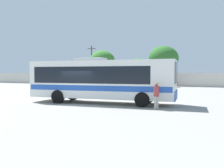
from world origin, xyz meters
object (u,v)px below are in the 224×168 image
parked_car_second_dark_blue (130,82)px  parked_car_third_maroon (163,83)px  attendant_by_bus_door (156,94)px  roadside_tree_midleft (138,66)px  roadside_tree_midright (163,58)px  parked_car_leftmost_maroon (103,82)px  roadside_tree_left (102,61)px  utility_pole_near (92,64)px  coach_bus_white_blue (100,79)px

parked_car_second_dark_blue → parked_car_third_maroon: (5.59, 0.73, 0.01)m
attendant_by_bus_door → roadside_tree_midleft: size_ratio=0.33×
parked_car_third_maroon → roadside_tree_midright: (-1.66, 8.28, 4.50)m
parked_car_leftmost_maroon → roadside_tree_left: 7.95m
parked_car_third_maroon → utility_pole_near: size_ratio=0.52×
attendant_by_bus_door → parked_car_second_dark_blue: attendant_by_bus_door is taller
coach_bus_white_blue → attendant_by_bus_door: size_ratio=6.63×
parked_car_second_dark_blue → parked_car_third_maroon: bearing=7.5°
attendant_by_bus_door → parked_car_leftmost_maroon: 28.72m
parked_car_leftmost_maroon → coach_bus_white_blue: bearing=-65.3°
attendant_by_bus_door → roadside_tree_midright: bearing=100.5°
parked_car_second_dark_blue → utility_pole_near: size_ratio=0.53×
coach_bus_white_blue → parked_car_third_maroon: size_ratio=2.71×
coach_bus_white_blue → parked_car_second_dark_blue: bearing=103.0°
coach_bus_white_blue → roadside_tree_left: size_ratio=1.63×
attendant_by_bus_door → parked_car_leftmost_maroon: (-15.34, 24.28, -0.18)m
utility_pole_near → parked_car_leftmost_maroon: bearing=-48.3°
attendant_by_bus_door → roadside_tree_midleft: roadside_tree_midleft is taller
parked_car_leftmost_maroon → parked_car_second_dark_blue: size_ratio=1.08×
attendant_by_bus_door → parked_car_third_maroon: bearing=100.2°
parked_car_leftmost_maroon → utility_pole_near: utility_pole_near is taller
attendant_by_bus_door → roadside_tree_midleft: bearing=109.1°
parked_car_second_dark_blue → utility_pole_near: bearing=149.1°
attendant_by_bus_door → parked_car_second_dark_blue: 26.16m
parked_car_leftmost_maroon → roadside_tree_midright: roadside_tree_midright is taller
roadside_tree_left → parked_car_third_maroon: bearing=-21.8°
parked_car_leftmost_maroon → parked_car_third_maroon: (10.85, 0.59, -0.04)m
coach_bus_white_blue → parked_car_second_dark_blue: 23.24m
parked_car_leftmost_maroon → parked_car_third_maroon: parked_car_leftmost_maroon is taller
coach_bus_white_blue → roadside_tree_midleft: (-6.06, 30.04, 1.84)m
parked_car_leftmost_maroon → roadside_tree_midright: size_ratio=0.60×
parked_car_second_dark_blue → attendant_by_bus_door: bearing=-67.3°
parked_car_leftmost_maroon → roadside_tree_midleft: size_ratio=0.88×
roadside_tree_midleft → attendant_by_bus_door: bearing=-70.9°
coach_bus_white_blue → roadside_tree_midright: (-1.30, 31.63, 3.37)m
parked_car_third_maroon → utility_pole_near: bearing=160.6°
parked_car_third_maroon → roadside_tree_midleft: size_ratio=0.80×
roadside_tree_midright → coach_bus_white_blue: bearing=-87.6°
attendant_by_bus_door → parked_car_third_maroon: 25.28m
roadside_tree_midleft → roadside_tree_midright: 5.24m
parked_car_second_dark_blue → roadside_tree_midleft: size_ratio=0.81×
parked_car_third_maroon → roadside_tree_midleft: bearing=133.8°
parked_car_leftmost_maroon → roadside_tree_left: (-3.05, 6.14, 4.02)m
utility_pole_near → roadside_tree_midright: 15.14m
utility_pole_near → roadside_tree_midleft: bearing=4.8°
coach_bus_white_blue → roadside_tree_midright: roadside_tree_midright is taller
roadside_tree_midleft → roadside_tree_midright: size_ratio=0.69×
attendant_by_bus_door → roadside_tree_left: roadside_tree_left is taller
roadside_tree_midright → roadside_tree_left: bearing=-167.4°
attendant_by_bus_door → roadside_tree_midright: roadside_tree_midright is taller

